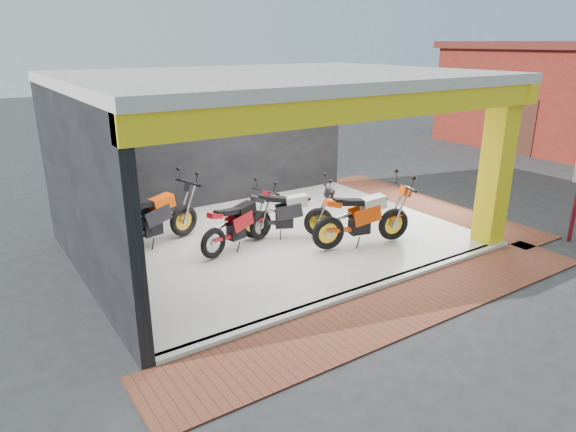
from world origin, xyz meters
name	(u,v)px	position (x,y,z in m)	size (l,w,h in m)	color
ground	(333,272)	(0.00, 0.00, 0.00)	(80.00, 80.00, 0.00)	#2D2D30
showroom_floor	(278,238)	(0.00, 2.00, 0.05)	(8.00, 6.00, 0.10)	white
showroom_ceiling	(277,77)	(0.00, 2.00, 3.60)	(8.40, 6.40, 0.20)	beige
back_wall	(215,143)	(0.00, 5.10, 1.75)	(8.20, 0.20, 3.50)	black
left_wall	(80,195)	(-4.10, 2.00, 1.75)	(0.20, 6.20, 3.50)	black
corner_column	(496,168)	(3.75, -0.75, 1.75)	(0.50, 0.50, 3.50)	yellow
header_beam_front	(378,106)	(0.00, -1.00, 3.30)	(8.40, 0.30, 0.40)	yellow
header_beam_right	(414,84)	(4.00, 2.00, 3.30)	(0.30, 6.40, 0.40)	yellow
floor_kerb	(368,289)	(0.00, -1.02, 0.05)	(8.00, 0.20, 0.10)	white
paver_front	(399,308)	(0.00, -1.80, 0.01)	(9.00, 1.40, 0.03)	brown
paver_right	(425,205)	(4.80, 2.00, 0.01)	(1.40, 7.00, 0.03)	brown
moto_hero	(394,209)	(1.96, 0.37, 0.84)	(2.42, 0.90, 1.48)	#FB480A
moto_row_a	(319,208)	(0.73, 1.48, 0.78)	(2.22, 0.82, 1.36)	black
moto_row_b	(260,212)	(-0.44, 2.03, 0.75)	(2.13, 0.79, 1.30)	red
moto_row_c	(183,206)	(-1.78, 3.17, 0.83)	(2.40, 0.89, 1.47)	black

